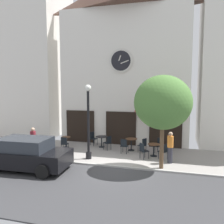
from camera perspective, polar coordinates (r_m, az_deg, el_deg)
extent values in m
cube|color=gray|center=(14.24, 3.41, -10.35)|extent=(26.16, 4.70, 0.05)
cube|color=#38383A|center=(9.69, -3.07, -18.51)|extent=(26.16, 5.32, 0.05)
cube|color=#A8A5A0|center=(12.06, 1.06, -13.11)|extent=(26.16, 0.12, 0.08)
cube|color=silver|center=(17.15, 3.02, 8.49)|extent=(9.10, 2.05, 9.44)
cylinder|color=beige|center=(16.17, 2.20, 12.33)|extent=(1.62, 0.10, 1.62)
cylinder|color=black|center=(16.11, 2.15, 12.35)|extent=(1.33, 0.04, 1.33)
cube|color=beige|center=(16.10, 1.89, 12.97)|extent=(0.18, 0.03, 0.36)
cube|color=beige|center=(16.00, 3.07, 12.04)|extent=(0.55, 0.03, 0.25)
cube|color=black|center=(17.28, -7.71, -3.45)|extent=(2.12, 0.10, 2.30)
cube|color=black|center=(16.35, 2.15, -3.95)|extent=(2.12, 0.10, 2.30)
cube|color=black|center=(15.94, 12.85, -4.36)|extent=(2.12, 0.10, 2.30)
cube|color=#B23333|center=(15.48, 11.12, 0.23)|extent=(2.91, 0.90, 0.12)
cube|color=silver|center=(22.34, -19.99, 15.77)|extent=(6.70, 4.69, 15.77)
cylinder|color=black|center=(13.45, -5.69, -10.46)|extent=(0.32, 0.32, 0.36)
cylinder|color=black|center=(13.06, -5.77, -3.27)|extent=(0.14, 0.14, 3.77)
sphere|color=white|center=(12.89, -5.87, 5.83)|extent=(0.36, 0.36, 0.36)
cylinder|color=brown|center=(11.89, 11.98, -7.96)|extent=(0.20, 0.20, 2.29)
ellipsoid|color=#4C7A38|center=(11.56, 12.22, 2.29)|extent=(2.78, 2.50, 2.64)
cylinder|color=black|center=(15.95, -11.14, -7.23)|extent=(0.07, 0.07, 0.71)
cylinder|color=black|center=(16.04, -11.11, -8.41)|extent=(0.40, 0.40, 0.03)
cylinder|color=brown|center=(15.88, -11.17, -5.98)|extent=(0.61, 0.61, 0.03)
cylinder|color=black|center=(15.82, -2.54, -7.25)|extent=(0.07, 0.07, 0.71)
cylinder|color=black|center=(15.90, -2.54, -8.43)|extent=(0.40, 0.40, 0.03)
cylinder|color=black|center=(15.74, -2.55, -5.99)|extent=(0.80, 0.80, 0.03)
cylinder|color=black|center=(15.03, 4.69, -7.90)|extent=(0.07, 0.07, 0.74)
cylinder|color=black|center=(15.13, 4.68, -9.21)|extent=(0.40, 0.40, 0.03)
cylinder|color=brown|center=(14.95, 4.71, -6.51)|extent=(0.73, 0.73, 0.03)
cylinder|color=black|center=(14.00, 10.09, -9.11)|extent=(0.07, 0.07, 0.71)
cylinder|color=black|center=(14.09, 10.07, -10.45)|extent=(0.40, 0.40, 0.03)
cylinder|color=brown|center=(13.91, 10.12, -7.70)|extent=(0.71, 0.71, 0.03)
cube|color=black|center=(14.62, 7.31, -8.02)|extent=(0.55, 0.55, 0.04)
cube|color=black|center=(14.45, 7.88, -7.27)|extent=(0.23, 0.34, 0.45)
cylinder|color=black|center=(14.91, 7.21, -8.63)|extent=(0.03, 0.03, 0.45)
cylinder|color=black|center=(14.65, 6.35, -8.88)|extent=(0.03, 0.03, 0.45)
cylinder|color=black|center=(14.70, 8.25, -8.86)|extent=(0.03, 0.03, 0.45)
cylinder|color=black|center=(14.44, 7.39, -9.12)|extent=(0.03, 0.03, 0.45)
cube|color=black|center=(15.15, -1.18, -7.47)|extent=(0.54, 0.54, 0.04)
cube|color=black|center=(14.97, -0.68, -6.74)|extent=(0.21, 0.36, 0.45)
cylinder|color=black|center=(15.43, -1.19, -8.07)|extent=(0.03, 0.03, 0.45)
cylinder|color=black|center=(15.20, -2.09, -8.30)|extent=(0.03, 0.03, 0.45)
cylinder|color=black|center=(15.21, -0.26, -8.29)|extent=(0.03, 0.03, 0.45)
cylinder|color=black|center=(14.97, -1.16, -8.52)|extent=(0.03, 0.03, 0.45)
cube|color=black|center=(13.52, 12.30, -9.29)|extent=(0.56, 0.56, 0.04)
cube|color=black|center=(13.35, 12.93, -8.50)|extent=(0.25, 0.33, 0.45)
cylinder|color=black|center=(13.81, 12.16, -9.93)|extent=(0.03, 0.03, 0.45)
cylinder|color=black|center=(13.55, 11.25, -10.21)|extent=(0.03, 0.03, 0.45)
cylinder|color=black|center=(13.61, 13.29, -10.19)|extent=(0.03, 0.03, 0.45)
cylinder|color=black|center=(13.35, 12.39, -10.50)|extent=(0.03, 0.03, 0.45)
cube|color=black|center=(14.37, 3.07, -8.23)|extent=(0.44, 0.44, 0.04)
cube|color=black|center=(14.15, 2.85, -7.52)|extent=(0.38, 0.08, 0.45)
cylinder|color=black|center=(14.53, 3.93, -8.98)|extent=(0.03, 0.03, 0.45)
cylinder|color=black|center=(14.64, 2.64, -8.87)|extent=(0.03, 0.03, 0.45)
cylinder|color=black|center=(14.22, 3.51, -9.32)|extent=(0.03, 0.03, 0.45)
cylinder|color=black|center=(14.33, 2.20, -9.20)|extent=(0.03, 0.03, 0.45)
cube|color=black|center=(15.16, -11.36, -7.58)|extent=(0.45, 0.45, 0.04)
cube|color=black|center=(14.94, -11.61, -6.90)|extent=(0.38, 0.09, 0.45)
cylinder|color=black|center=(15.31, -10.53, -8.29)|extent=(0.03, 0.03, 0.45)
cylinder|color=black|center=(15.42, -11.74, -8.21)|extent=(0.03, 0.03, 0.45)
cylinder|color=black|center=(15.00, -10.94, -8.60)|extent=(0.03, 0.03, 0.45)
cylinder|color=black|center=(15.11, -12.17, -8.52)|extent=(0.03, 0.03, 0.45)
cube|color=black|center=(16.35, -4.45, -6.46)|extent=(0.54, 0.54, 0.04)
cube|color=black|center=(16.44, -4.87, -5.60)|extent=(0.22, 0.35, 0.45)
cylinder|color=black|center=(16.17, -4.49, -7.43)|extent=(0.03, 0.03, 0.45)
cylinder|color=black|center=(16.39, -3.59, -7.23)|extent=(0.03, 0.03, 0.45)
cylinder|color=black|center=(16.42, -5.28, -7.22)|extent=(0.03, 0.03, 0.45)
cylinder|color=black|center=(16.64, -4.39, -7.04)|extent=(0.03, 0.03, 0.45)
cube|color=black|center=(13.41, 7.87, -9.34)|extent=(0.57, 0.57, 0.04)
cube|color=black|center=(13.24, 7.26, -8.52)|extent=(0.30, 0.29, 0.45)
cylinder|color=black|center=(13.44, 8.88, -10.31)|extent=(0.03, 0.03, 0.45)
cylinder|color=black|center=(13.70, 7.98, -9.98)|extent=(0.03, 0.03, 0.45)
cylinder|color=black|center=(13.24, 7.72, -10.55)|extent=(0.03, 0.03, 0.45)
cylinder|color=black|center=(13.50, 6.82, -10.21)|extent=(0.03, 0.03, 0.45)
cube|color=black|center=(14.66, 11.32, -8.05)|extent=(0.53, 0.53, 0.04)
cube|color=black|center=(14.77, 11.67, -7.06)|extent=(0.36, 0.19, 0.45)
cylinder|color=black|center=(14.65, 10.40, -8.95)|extent=(0.03, 0.03, 0.45)
cylinder|color=black|center=(14.50, 11.59, -9.14)|extent=(0.03, 0.03, 0.45)
cylinder|color=black|center=(14.94, 11.03, -8.66)|extent=(0.03, 0.03, 0.45)
cylinder|color=black|center=(14.79, 12.21, -8.84)|extent=(0.03, 0.03, 0.45)
cylinder|color=#2D2D38|center=(12.96, 13.91, -10.12)|extent=(0.36, 0.36, 0.85)
cylinder|color=orange|center=(12.78, 13.99, -7.00)|extent=(0.44, 0.44, 0.60)
sphere|color=tan|center=(12.69, 14.04, -5.19)|extent=(0.22, 0.22, 0.22)
cylinder|color=#2D2D38|center=(14.60, -18.53, -8.42)|extent=(0.30, 0.30, 0.85)
cylinder|color=maroon|center=(14.44, -18.63, -5.63)|extent=(0.38, 0.38, 0.60)
sphere|color=tan|center=(14.36, -18.68, -4.03)|extent=(0.22, 0.22, 0.22)
cube|color=black|center=(12.38, -20.30, -10.29)|extent=(4.38, 1.99, 0.75)
cube|color=#262B33|center=(12.21, -20.42, -7.34)|extent=(2.48, 1.69, 0.60)
cylinder|color=black|center=(11.02, -16.50, -13.71)|extent=(0.65, 0.25, 0.64)
cylinder|color=black|center=(12.54, -12.41, -11.14)|extent=(0.65, 0.25, 0.64)
cylinder|color=black|center=(13.95, -23.18, -9.73)|extent=(0.65, 0.25, 0.64)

